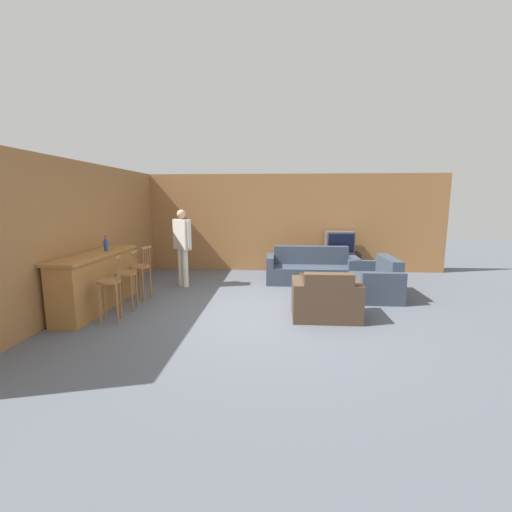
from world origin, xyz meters
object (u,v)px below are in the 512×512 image
Objects in this scene: coffee_table at (314,281)px; bottle at (106,244)px; armchair_near at (326,301)px; person_by_window at (182,243)px; couch_far at (311,270)px; tv_unit at (338,263)px; bar_chair_mid at (127,278)px; loveseat_right at (376,282)px; book_on_table at (311,275)px; bar_chair_near at (110,287)px; tv at (339,242)px; bar_chair_far at (141,271)px.

bottle is at bearing -169.06° from coffee_table.
person_by_window reaches higher than armchair_near.
tv_unit is (0.79, 0.93, -0.00)m from couch_far.
bar_chair_mid is at bearing -30.51° from bottle.
bar_chair_mid reaches higher than loveseat_right.
armchair_near is at bearing -85.37° from book_on_table.
bar_chair_near is 5.67m from tv.
armchair_near is 6.42× the size of book_on_table.
bar_chair_mid is 0.62m from bar_chair_far.
bar_chair_far is 3.54m from armchair_near.
person_by_window is (1.01, 1.39, -0.16)m from bottle.
coffee_table is 0.55× the size of person_by_window.
tv_unit is 5.59m from bottle.
person_by_window is (-3.68, -1.52, 0.68)m from tv_unit.
person_by_window reaches higher than book_on_table.
book_on_table is (-0.05, 0.22, 0.07)m from coffee_table.
tv_unit reaches higher than coffee_table.
book_on_table is (-0.90, -1.95, -0.45)m from tv.
tv_unit is (4.21, 3.80, -0.27)m from bar_chair_near.
tv is at bearing 22.44° from person_by_window.
loveseat_right is at bearing 49.61° from armchair_near.
coffee_table is at bearing -76.19° from book_on_table.
coffee_table is at bearing 25.86° from bar_chair_near.
bar_chair_mid reaches higher than coffee_table.
bar_chair_mid is 0.50× the size of couch_far.
couch_far is 1.62m from loveseat_right.
bar_chair_near is at bearing -154.14° from coffee_table.
coffee_table is at bearing -111.30° from tv.
armchair_near is at bearing -3.53° from bar_chair_mid.
bar_chair_near is at bearing -173.60° from armchair_near.
bar_chair_mid is 1.02× the size of tv_unit.
tv is at bearing 68.70° from coffee_table.
bar_chair_mid is (0.00, 0.60, 0.00)m from bar_chair_near.
tv is (4.21, 3.20, 0.29)m from bar_chair_mid.
bar_chair_far is at bearing -148.39° from tv_unit.
person_by_window reaches higher than bar_chair_mid.
book_on_table is at bearing 94.63° from armchair_near.
bar_chair_near is at bearing -60.98° from bottle.
bar_chair_far is 1.25m from person_by_window.
coffee_table is 4.00m from bottle.
bar_chair_far is at bearing -154.09° from couch_far.
tv reaches higher than coffee_table.
tv is 5.53m from bottle.
bottle reaches higher than coffee_table.
bar_chair_far is 3.82× the size of bottle.
bar_chair_far is at bearing -172.95° from coffee_table.
bar_chair_far is (-0.00, 0.62, 0.00)m from bar_chair_mid.
tv_unit is 4.04m from person_by_window.
book_on_table is at bearing -114.67° from tv_unit.
person_by_window reaches higher than bar_chair_far.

